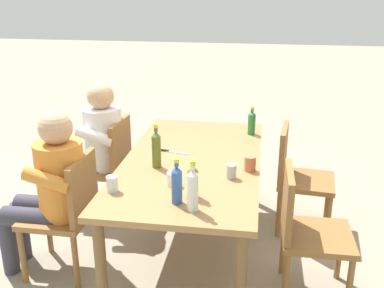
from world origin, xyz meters
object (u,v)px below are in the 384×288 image
Objects in this scene: bottle_olive at (156,149)px; bottle_clear at (193,189)px; dining_table at (192,169)px; bottle_green at (252,122)px; chair_near_left at (108,163)px; cup_glass at (112,184)px; cup_steel at (231,171)px; cup_terracotta at (250,164)px; chair_near_right at (68,209)px; chair_far_right at (305,227)px; person_in_plaid_shirt at (95,143)px; table_knife at (171,151)px; person_in_white_shirt at (51,186)px; bottle_blue at (177,184)px; backpack_by_near_side at (221,161)px; bottle_amber at (193,181)px; cup_white at (173,179)px; chair_far_left at (297,173)px.

bottle_clear is at bearing 30.47° from bottle_olive.
dining_table is 7.81× the size of bottle_green.
chair_near_left is at bearing -142.23° from bottle_clear.
cup_steel is at bearing 113.67° from cup_glass.
cup_terracotta reaches higher than dining_table.
chair_near_right is 1.58m from chair_far_right.
cup_steel reaches higher than dining_table.
bottle_clear is (1.40, -0.28, 0.03)m from bottle_green.
bottle_olive is (-0.25, -1.01, 0.38)m from chair_far_right.
person_in_plaid_shirt is (-0.00, -0.11, 0.17)m from chair_near_left.
table_knife is at bearing -125.19° from dining_table.
person_in_white_shirt is (-0.00, -0.11, 0.17)m from chair_near_right.
cup_glass is at bearing -101.85° from bottle_blue.
bottle_green is at bearing 24.07° from backpack_by_near_side.
bottle_green is 2.51× the size of cup_steel.
bottle_clear is 3.04× the size of cup_glass.
bottle_olive reaches higher than backpack_by_near_side.
chair_near_left is 1.31m from backpack_by_near_side.
table_knife is (-0.13, -0.18, 0.08)m from dining_table.
bottle_amber is at bearing 80.59° from person_in_white_shirt.
cup_terracotta reaches higher than cup_glass.
bottle_olive is 0.33m from table_knife.
chair_near_right is 8.33× the size of cup_terracotta.
chair_near_right and chair_near_left have the same top height.
cup_white is 1.89m from backpack_by_near_side.
person_in_plaid_shirt is (-0.85, -1.69, 0.17)m from chair_far_right.
chair_far_right is 3.13× the size of bottle_blue.
chair_near_right is at bearing -48.28° from bottle_green.
bottle_clear is 0.13m from bottle_blue.
person_in_plaid_shirt is 1.43m from backpack_by_near_side.
person_in_plaid_shirt reaches higher than table_knife.
chair_far_left is (-0.86, 1.58, 0.00)m from chair_near_right.
person_in_plaid_shirt is at bearing -112.45° from table_knife.
chair_near_right is at bearing -82.62° from cup_steel.
bottle_amber is 2.38× the size of cup_glass.
person_in_white_shirt is at bearing -83.34° from cup_steel.
chair_far_left is at bearing 145.20° from bottle_blue.
bottle_blue is (-0.08, -0.11, -0.01)m from bottle_clear.
table_knife is at bearing 127.25° from person_in_white_shirt.
bottle_green is 0.80× the size of bottle_clear.
table_knife is at bearing -158.97° from bottle_amber.
chair_far_right is at bearing 116.61° from bottle_clear.
bottle_blue is at bearing -36.87° from cup_terracotta.
bottle_clear is at bearing -25.90° from cup_terracotta.
person_in_plaid_shirt is (-0.42, -0.90, -0.00)m from dining_table.
bottle_green reaches higher than chair_far_left.
bottle_green is at bearing 147.66° from dining_table.
bottle_green is at bearing 129.22° from person_in_white_shirt.
backpack_by_near_side is at bearing -158.50° from chair_far_right.
table_knife is at bearing 67.55° from person_in_plaid_shirt.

